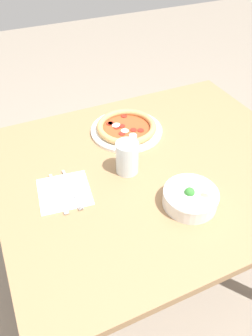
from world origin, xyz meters
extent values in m
plane|color=gray|center=(0.00, 0.00, 0.00)|extent=(8.00, 8.00, 0.00)
cube|color=#99724C|center=(0.00, 0.00, 0.75)|extent=(1.12, 0.93, 0.03)
cylinder|color=olive|center=(-0.49, -0.40, 0.37)|extent=(0.06, 0.06, 0.73)
cylinder|color=olive|center=(0.49, -0.40, 0.37)|extent=(0.06, 0.06, 0.73)
cylinder|color=white|center=(0.01, -0.23, 0.77)|extent=(0.29, 0.29, 0.01)
torus|color=tan|center=(0.01, -0.23, 0.79)|extent=(0.24, 0.24, 0.03)
cylinder|color=#B74723|center=(0.01, -0.23, 0.78)|extent=(0.21, 0.21, 0.01)
cylinder|color=maroon|center=(-0.03, -0.19, 0.78)|extent=(0.03, 0.03, 0.00)
cylinder|color=maroon|center=(0.06, -0.28, 0.78)|extent=(0.03, 0.03, 0.00)
cylinder|color=maroon|center=(0.02, -0.25, 0.78)|extent=(0.03, 0.03, 0.00)
cylinder|color=maroon|center=(0.06, -0.28, 0.78)|extent=(0.03, 0.03, 0.00)
cylinder|color=maroon|center=(0.05, -0.25, 0.78)|extent=(0.03, 0.03, 0.00)
cylinder|color=maroon|center=(0.02, -0.16, 0.78)|extent=(0.03, 0.03, 0.00)
cylinder|color=maroon|center=(-0.01, -0.20, 0.78)|extent=(0.03, 0.03, 0.00)
cylinder|color=maroon|center=(0.04, -0.20, 0.78)|extent=(0.03, 0.03, 0.00)
cylinder|color=maroon|center=(-0.02, -0.31, 0.78)|extent=(0.03, 0.03, 0.00)
ellipsoid|color=silver|center=(0.01, -0.17, 0.78)|extent=(0.03, 0.03, 0.01)
ellipsoid|color=silver|center=(0.03, -0.21, 0.78)|extent=(0.03, 0.03, 0.01)
ellipsoid|color=silver|center=(0.04, -0.26, 0.78)|extent=(0.03, 0.03, 0.01)
ellipsoid|color=silver|center=(0.04, -0.26, 0.78)|extent=(0.03, 0.03, 0.01)
ellipsoid|color=silver|center=(0.02, -0.16, 0.78)|extent=(0.03, 0.03, 0.01)
cylinder|color=white|center=(-0.01, 0.21, 0.79)|extent=(0.17, 0.17, 0.05)
torus|color=white|center=(-0.01, 0.21, 0.81)|extent=(0.17, 0.17, 0.01)
ellipsoid|color=tan|center=(-0.02, 0.27, 0.80)|extent=(0.04, 0.04, 0.02)
ellipsoid|color=tan|center=(0.02, 0.28, 0.80)|extent=(0.03, 0.03, 0.02)
ellipsoid|color=tan|center=(0.05, 0.21, 0.80)|extent=(0.03, 0.04, 0.02)
ellipsoid|color=#998466|center=(-0.04, 0.24, 0.81)|extent=(0.04, 0.04, 0.02)
sphere|color=#388433|center=(0.00, 0.21, 0.82)|extent=(0.03, 0.03, 0.03)
cube|color=white|center=(0.34, 0.00, 0.76)|extent=(0.19, 0.19, 0.00)
cube|color=silver|center=(0.31, -0.03, 0.77)|extent=(0.01, 0.14, 0.00)
cube|color=silver|center=(0.32, 0.07, 0.77)|extent=(0.00, 0.06, 0.00)
cube|color=silver|center=(0.32, 0.07, 0.77)|extent=(0.00, 0.06, 0.00)
cube|color=silver|center=(0.31, 0.07, 0.77)|extent=(0.00, 0.06, 0.00)
cube|color=silver|center=(0.31, 0.07, 0.77)|extent=(0.00, 0.06, 0.00)
cube|color=silver|center=(0.36, -0.06, 0.77)|extent=(0.01, 0.08, 0.01)
cube|color=silver|center=(0.36, 0.04, 0.77)|extent=(0.02, 0.12, 0.00)
cylinder|color=silver|center=(0.11, -0.01, 0.82)|extent=(0.08, 0.08, 0.12)
camera|label=1|loc=(0.47, 0.77, 1.54)|focal=35.00mm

